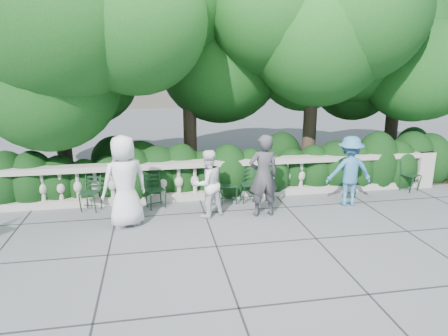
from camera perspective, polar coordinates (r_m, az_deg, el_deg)
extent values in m
plane|color=#57585F|center=(8.69, 1.17, -8.06)|extent=(90.00, 90.00, 0.00)
cube|color=#9E998E|center=(10.32, -0.78, -3.77)|extent=(12.00, 0.32, 0.18)
cube|color=#9E998E|center=(10.08, -0.80, 0.76)|extent=(12.00, 0.36, 0.14)
cube|color=#9E998E|center=(12.47, 26.42, -0.09)|extent=(0.44, 0.44, 1.00)
cylinder|color=#3F3023|center=(11.67, -21.99, 3.99)|extent=(0.40, 0.40, 2.80)
ellipsoid|color=#0F3811|center=(11.08, -23.62, 15.20)|extent=(5.28, 5.28, 3.96)
cylinder|color=#3F3023|center=(12.01, -4.90, 6.75)|extent=(0.40, 0.40, 3.40)
ellipsoid|color=#0F3811|center=(11.43, -4.96, 20.11)|extent=(6.24, 6.24, 4.68)
cylinder|color=#3F3023|center=(12.20, 12.12, 5.64)|extent=(0.40, 0.40, 3.00)
ellipsoid|color=#0F3811|center=(11.64, 13.67, 17.10)|extent=(5.52, 5.52, 4.14)
cylinder|color=#3F3023|center=(14.05, 22.76, 5.18)|extent=(0.40, 0.40, 2.60)
ellipsoid|color=#0F3811|center=(13.56, 24.59, 13.63)|extent=(4.80, 4.80, 3.60)
imported|color=white|center=(8.59, -14.01, -1.86)|extent=(1.13, 0.95, 1.96)
imported|color=#3A393E|center=(8.95, 5.66, -1.09)|extent=(0.71, 0.49, 1.87)
imported|color=white|center=(8.92, -2.36, -2.23)|extent=(0.92, 0.84, 1.53)
imported|color=teal|center=(10.06, 17.48, -0.42)|extent=(1.16, 0.73, 1.71)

